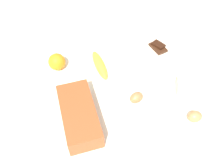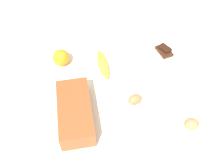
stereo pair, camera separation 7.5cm
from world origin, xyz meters
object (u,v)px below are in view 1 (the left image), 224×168
Objects in this scene: banana at (100,65)px; orange_fruit at (57,62)px; chocolate_plate at (158,48)px; egg_near_butter at (195,116)px; loaf_pan at (79,115)px; egg_beside_bowl at (136,97)px; butter_block at (184,88)px; flour_bowl at (150,125)px.

banana is 0.20m from orange_fruit.
banana is at bearing 99.35° from chocolate_plate.
chocolate_plate is (0.42, -0.01, -0.01)m from egg_near_butter.
egg_beside_bowl is at bearing -83.46° from loaf_pan.
loaf_pan is at bearing 99.03° from egg_beside_bowl.
butter_block is 1.47× the size of egg_beside_bowl.
banana is at bearing 25.93° from egg_beside_bowl.
orange_fruit is at bearing 47.70° from egg_beside_bowl.
loaf_pan reaches higher than chocolate_plate.
loaf_pan is 0.32m from orange_fruit.
loaf_pan reaches higher than flour_bowl.
orange_fruit is at bearing 36.36° from flour_bowl.
flour_bowl is at bearing 124.14° from butter_block.
orange_fruit is 0.59m from butter_block.
banana reaches higher than chocolate_plate.
banana is 2.38× the size of orange_fruit.
egg_near_butter is at bearing -140.53° from banana.
chocolate_plate is (0.42, -0.20, -0.02)m from flour_bowl.
flour_bowl is 1.09× the size of chocolate_plate.
loaf_pan reaches higher than butter_block.
loaf_pan is at bearing 152.44° from banana.
loaf_pan is 3.58× the size of orange_fruit.
butter_block is at bearing -118.67° from orange_fruit.
loaf_pan is at bearing -170.40° from orange_fruit.
butter_block is (-0.28, -0.51, -0.01)m from orange_fruit.
chocolate_plate is (0.28, 0.01, -0.02)m from butter_block.
butter_block is at bearing -6.24° from egg_near_butter.
butter_block is (-0.23, -0.32, 0.01)m from banana.
chocolate_plate is at bearing -36.06° from egg_beside_bowl.
banana is at bearing 54.15° from butter_block.
butter_block is at bearing -91.66° from egg_beside_bowl.
chocolate_plate is (0.32, -0.45, -0.03)m from loaf_pan.
banana is at bearing 39.47° from egg_near_butter.
loaf_pan reaches higher than banana.
egg_beside_bowl is 0.34m from chocolate_plate.
butter_block is 0.29m from chocolate_plate.
butter_block is 0.69× the size of chocolate_plate.
butter_block reaches higher than chocolate_plate.
egg_near_butter is (-0.11, -0.45, -0.02)m from loaf_pan.
loaf_pan is 0.55m from chocolate_plate.
orange_fruit reaches higher than butter_block.
egg_near_butter is 0.96× the size of egg_beside_bowl.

